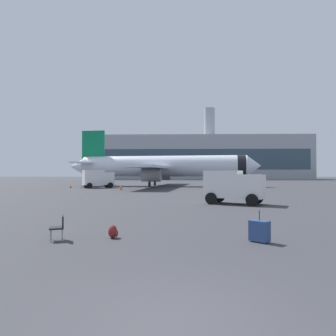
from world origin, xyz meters
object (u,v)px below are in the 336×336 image
object	(u,v)px
safety_cone_near	(71,186)
traveller_backpack	(113,232)
airplane_at_gate	(162,166)
safety_cone_mid	(121,187)
cargo_van	(234,185)
rolling_suitcase	(259,231)
gate_chair	(59,226)
service_truck	(98,178)

from	to	relation	value
safety_cone_near	traveller_backpack	xyz separation A→B (m)	(15.04, -38.10, -0.10)
airplane_at_gate	safety_cone_mid	distance (m)	13.49
safety_cone_mid	traveller_backpack	world-z (taller)	safety_cone_mid
cargo_van	safety_cone_near	size ratio (longest dim) A/B	7.17
safety_cone_mid	rolling_suitcase	size ratio (longest dim) A/B	0.75
safety_cone_mid	traveller_backpack	distance (m)	33.11
safety_cone_near	traveller_backpack	bearing A→B (deg)	-68.46
traveller_backpack	cargo_van	bearing A→B (deg)	61.86
safety_cone_mid	rolling_suitcase	xyz separation A→B (m)	(10.96, -33.12, -0.02)
gate_chair	service_truck	bearing A→B (deg)	102.73
safety_cone_near	gate_chair	xyz separation A→B (m)	(13.19, -38.54, 0.17)
rolling_suitcase	traveller_backpack	bearing A→B (deg)	174.34
rolling_suitcase	airplane_at_gate	bearing A→B (deg)	97.18
safety_cone_near	traveller_backpack	world-z (taller)	safety_cone_near
traveller_backpack	gate_chair	world-z (taller)	gate_chair
cargo_van	gate_chair	world-z (taller)	cargo_van
gate_chair	safety_cone_mid	bearing A→B (deg)	96.73
service_truck	safety_cone_mid	distance (m)	7.48
cargo_van	safety_cone_mid	bearing A→B (deg)	121.98
airplane_at_gate	rolling_suitcase	xyz separation A→B (m)	(5.68, -45.11, -3.27)
service_truck	rolling_suitcase	xyz separation A→B (m)	(15.79, -38.70, -1.22)
airplane_at_gate	rolling_suitcase	world-z (taller)	airplane_at_gate
airplane_at_gate	traveller_backpack	distance (m)	44.72
service_truck	safety_cone_near	bearing A→B (deg)	-178.88
service_truck	safety_cone_near	xyz separation A→B (m)	(-4.46, -0.09, -1.28)
service_truck	safety_cone_mid	bearing A→B (deg)	-49.14
airplane_at_gate	safety_cone_mid	bearing A→B (deg)	-113.79
airplane_at_gate	traveller_backpack	bearing A→B (deg)	-89.40
traveller_backpack	rolling_suitcase	bearing A→B (deg)	-5.66
cargo_van	gate_chair	size ratio (longest dim) A/B	5.62
airplane_at_gate	gate_chair	distance (m)	45.16
cargo_van	rolling_suitcase	bearing A→B (deg)	-96.65
safety_cone_near	traveller_backpack	distance (m)	40.96
airplane_at_gate	gate_chair	bearing A→B (deg)	-91.75
safety_cone_mid	traveller_backpack	xyz separation A→B (m)	(5.75, -32.61, -0.17)
cargo_van	traveller_backpack	size ratio (longest dim) A/B	10.07
rolling_suitcase	safety_cone_near	bearing A→B (deg)	117.67
airplane_at_gate	gate_chair	world-z (taller)	airplane_at_gate
rolling_suitcase	safety_cone_mid	bearing A→B (deg)	108.31
service_truck	traveller_backpack	size ratio (longest dim) A/B	10.97
airplane_at_gate	rolling_suitcase	size ratio (longest dim) A/B	32.51
service_truck	gate_chair	xyz separation A→B (m)	(8.73, -38.63, -1.11)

